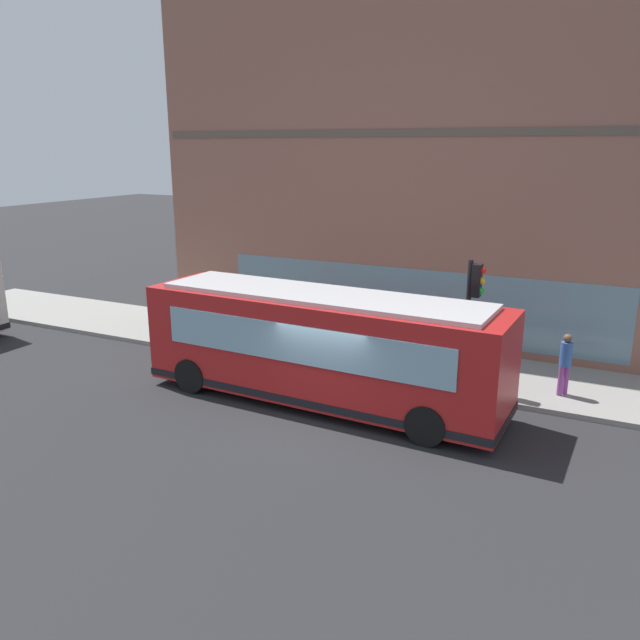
{
  "coord_description": "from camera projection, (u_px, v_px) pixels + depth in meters",
  "views": [
    {
      "loc": [
        -13.74,
        -6.5,
        6.79
      ],
      "look_at": [
        2.95,
        1.7,
        1.66
      ],
      "focal_mm": 35.32,
      "sensor_mm": 36.0,
      "label": 1
    }
  ],
  "objects": [
    {
      "name": "pedestrian_walking_along_curb",
      "position": [
        234.0,
        299.0,
        24.15
      ],
      "size": [
        0.32,
        0.32,
        1.75
      ],
      "color": "#99994C",
      "rests_on": "sidewalk_curb"
    },
    {
      "name": "sidewalk_curb",
      "position": [
        389.0,
        362.0,
        20.38
      ],
      "size": [
        3.9,
        40.0,
        0.15
      ],
      "primitive_type": "cube",
      "color": "gray",
      "rests_on": "ground"
    },
    {
      "name": "traffic_light_near_corner",
      "position": [
        473.0,
        300.0,
        17.27
      ],
      "size": [
        0.32,
        0.49,
        3.68
      ],
      "color": "black",
      "rests_on": "sidewalk_curb"
    },
    {
      "name": "building_corner",
      "position": [
        450.0,
        153.0,
        24.07
      ],
      "size": [
        8.68,
        19.98,
        13.14
      ],
      "color": "#8C5B4C",
      "rests_on": "ground"
    },
    {
      "name": "city_bus_nearside",
      "position": [
        321.0,
        348.0,
        16.99
      ],
      "size": [
        2.93,
        10.13,
        3.07
      ],
      "color": "red",
      "rests_on": "ground"
    },
    {
      "name": "fire_hydrant",
      "position": [
        414.0,
        347.0,
        20.46
      ],
      "size": [
        0.35,
        0.35,
        0.74
      ],
      "color": "red",
      "rests_on": "sidewalk_curb"
    },
    {
      "name": "pedestrian_near_hydrant",
      "position": [
        424.0,
        340.0,
        19.24
      ],
      "size": [
        0.32,
        0.32,
        1.62
      ],
      "color": "#8C3F8C",
      "rests_on": "sidewalk_curb"
    },
    {
      "name": "pedestrian_near_building_entrance",
      "position": [
        565.0,
        360.0,
        17.19
      ],
      "size": [
        0.32,
        0.32,
        1.75
      ],
      "color": "#8C3F8C",
      "rests_on": "sidewalk_curb"
    },
    {
      "name": "ground",
      "position": [
        329.0,
        416.0,
        16.46
      ],
      "size": [
        120.0,
        120.0,
        0.0
      ],
      "primitive_type": "plane",
      "color": "#262628"
    }
  ]
}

